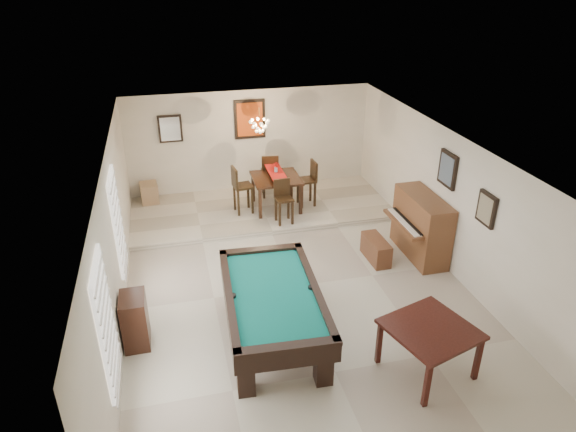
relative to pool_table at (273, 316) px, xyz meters
name	(u,v)px	position (x,y,z in m)	size (l,w,h in m)	color
ground_plane	(296,287)	(0.71, 1.31, -0.45)	(6.00, 9.00, 0.02)	beige
wall_back	(250,142)	(0.71, 5.81, 0.86)	(6.00, 0.04, 2.60)	silver
wall_left	(114,244)	(-2.29, 1.31, 0.86)	(0.04, 9.00, 2.60)	silver
wall_right	(454,205)	(3.71, 1.31, 0.86)	(0.04, 9.00, 2.60)	silver
ceiling	(297,152)	(0.71, 1.31, 2.16)	(6.00, 9.00, 0.04)	white
dining_step	(261,209)	(0.71, 4.56, -0.38)	(6.00, 2.50, 0.12)	beige
window_left_front	(106,324)	(-2.26, -0.89, 0.96)	(0.06, 1.00, 1.70)	white
window_left_rear	(117,222)	(-2.26, 1.91, 0.96)	(0.06, 1.00, 1.70)	white
pool_table	(273,316)	(0.00, 0.00, 0.00)	(1.42, 2.62, 0.87)	black
square_table	(428,349)	(1.99, -1.21, -0.05)	(1.11, 1.11, 0.77)	black
upright_piano	(414,227)	(3.26, 1.84, 0.20)	(0.85, 1.53, 1.27)	brown
piano_bench	(376,249)	(2.49, 1.84, -0.21)	(0.32, 0.82, 0.46)	brown
apothecary_chest	(135,320)	(-2.07, 0.41, -0.01)	(0.38, 0.57, 0.85)	black
dining_table	(276,190)	(1.05, 4.42, 0.13)	(1.08, 1.08, 0.89)	black
flower_vase	(276,167)	(1.05, 4.42, 0.69)	(0.14, 0.14, 0.23)	red
dining_chair_south	(284,202)	(1.05, 3.63, 0.17)	(0.36, 0.36, 0.98)	black
dining_chair_north	(270,175)	(1.05, 5.14, 0.23)	(0.40, 0.40, 1.09)	black
dining_chair_west	(243,190)	(0.27, 4.39, 0.24)	(0.41, 0.41, 1.10)	black
dining_chair_east	(306,183)	(1.78, 4.42, 0.22)	(0.40, 0.40, 1.07)	black
corner_bench	(149,193)	(-1.84, 5.49, -0.09)	(0.40, 0.50, 0.45)	#A6815A
chandelier	(259,121)	(0.71, 4.51, 1.76)	(0.44, 0.44, 0.60)	#FFE5B2
back_painting	(250,119)	(0.71, 5.77, 1.46)	(0.75, 0.06, 0.95)	#D84C14
back_mirror	(170,129)	(-1.19, 5.77, 1.36)	(0.55, 0.06, 0.65)	white
right_picture_upper	(448,169)	(3.67, 1.61, 1.46)	(0.06, 0.55, 0.65)	slate
right_picture_lower	(487,209)	(3.67, 0.31, 1.26)	(0.06, 0.45, 0.55)	gray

